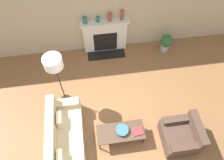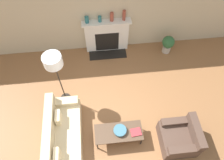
# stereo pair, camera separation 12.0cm
# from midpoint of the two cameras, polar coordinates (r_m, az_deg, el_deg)

# --- Properties ---
(ground_plane) EXTENTS (18.00, 18.00, 0.00)m
(ground_plane) POSITION_cam_midpoint_polar(r_m,az_deg,el_deg) (5.89, -1.03, -14.20)
(ground_plane) COLOR brown
(wall_back) EXTENTS (18.00, 0.06, 2.90)m
(wall_back) POSITION_cam_midpoint_polar(r_m,az_deg,el_deg) (6.59, -5.01, 17.33)
(wall_back) COLOR #BCAD8E
(wall_back) RESTS_ON ground_plane
(fireplace) EXTENTS (1.48, 0.59, 1.19)m
(fireplace) POSITION_cam_midpoint_polar(r_m,az_deg,el_deg) (7.07, -2.33, 11.30)
(fireplace) COLOR silver
(fireplace) RESTS_ON ground_plane
(couch) EXTENTS (0.82, 2.08, 0.83)m
(couch) POSITION_cam_midpoint_polar(r_m,az_deg,el_deg) (5.66, -13.00, -15.19)
(couch) COLOR #CCB78E
(couch) RESTS_ON ground_plane
(armchair_near) EXTENTS (0.86, 0.88, 0.78)m
(armchair_near) POSITION_cam_midpoint_polar(r_m,az_deg,el_deg) (5.83, 17.20, -13.64)
(armchair_near) COLOR #4C382D
(armchair_near) RESTS_ON ground_plane
(coffee_table) EXTENTS (1.17, 0.52, 0.41)m
(coffee_table) POSITION_cam_midpoint_polar(r_m,az_deg,el_deg) (5.52, 1.65, -13.47)
(coffee_table) COLOR #4C3828
(coffee_table) RESTS_ON ground_plane
(bowl) EXTENTS (0.32, 0.32, 0.08)m
(bowl) POSITION_cam_midpoint_polar(r_m,az_deg,el_deg) (5.45, 2.00, -12.96)
(bowl) COLOR #38667A
(bowl) RESTS_ON coffee_table
(book) EXTENTS (0.28, 0.23, 0.02)m
(book) POSITION_cam_midpoint_polar(r_m,az_deg,el_deg) (5.51, 6.16, -13.17)
(book) COLOR #9E2D33
(book) RESTS_ON coffee_table
(floor_lamp) EXTENTS (0.44, 0.44, 1.85)m
(floor_lamp) POSITION_cam_midpoint_polar(r_m,az_deg,el_deg) (5.18, -15.63, 3.83)
(floor_lamp) COLOR black
(floor_lamp) RESTS_ON ground_plane
(mantel_vase_left) EXTENTS (0.12, 0.12, 0.20)m
(mantel_vase_left) POSITION_cam_midpoint_polar(r_m,az_deg,el_deg) (6.59, -7.63, 15.20)
(mantel_vase_left) COLOR #28666B
(mantel_vase_left) RESTS_ON fireplace
(mantel_vase_center_left) EXTENTS (0.10, 0.10, 0.18)m
(mantel_vase_center_left) POSITION_cam_midpoint_polar(r_m,az_deg,el_deg) (6.60, -4.25, 15.53)
(mantel_vase_center_left) COLOR #28666B
(mantel_vase_center_left) RESTS_ON fireplace
(mantel_vase_center_right) EXTENTS (0.11, 0.11, 0.27)m
(mantel_vase_center_right) POSITION_cam_midpoint_polar(r_m,az_deg,el_deg) (6.60, -1.11, 16.14)
(mantel_vase_center_right) COLOR brown
(mantel_vase_center_right) RESTS_ON fireplace
(mantel_vase_right) EXTENTS (0.10, 0.10, 0.33)m
(mantel_vase_right) POSITION_cam_midpoint_polar(r_m,az_deg,el_deg) (6.62, 2.09, 16.60)
(mantel_vase_right) COLOR brown
(mantel_vase_right) RESTS_ON fireplace
(potted_plant) EXTENTS (0.39, 0.39, 0.63)m
(potted_plant) POSITION_cam_midpoint_polar(r_m,az_deg,el_deg) (7.38, 13.48, 9.57)
(potted_plant) COLOR #B2A899
(potted_plant) RESTS_ON ground_plane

